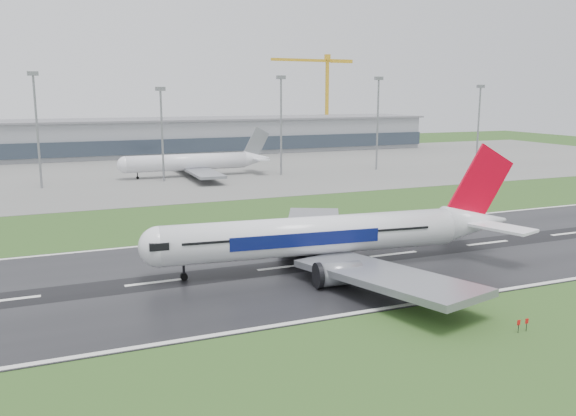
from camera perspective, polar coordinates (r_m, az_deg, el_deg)
name	(u,v)px	position (r m, az deg, el deg)	size (l,w,h in m)	color
ground	(393,255)	(102.95, 10.06, -4.42)	(520.00, 520.00, 0.00)	#284B1B
runway	(393,254)	(102.94, 10.06, -4.39)	(400.00, 45.00, 0.10)	black
apron	(205,169)	(217.01, -7.91, 3.72)	(400.00, 130.00, 0.08)	slate
terminal	(171,137)	(274.52, -11.15, 6.68)	(240.00, 36.00, 15.00)	gray
main_airliner	(339,211)	(92.41, 4.88, -0.28)	(60.68, 57.79, 17.91)	white
parked_airliner	(193,153)	(197.70, -9.04, 5.20)	(51.52, 47.97, 15.10)	white
tower_crane	(327,101)	(315.77, 3.75, 10.23)	(46.99, 2.56, 46.22)	gold
floodmast_1	(37,133)	(183.82, -22.85, 6.63)	(0.64, 0.64, 31.70)	gray
floodmast_2	(162,137)	(187.09, -11.95, 6.68)	(0.64, 0.64, 27.60)	gray
floodmast_3	(281,128)	(197.91, -0.67, 7.68)	(0.64, 0.64, 31.37)	gray
floodmast_4	(377,126)	(214.20, 8.56, 7.81)	(0.64, 0.64, 31.38)	gray
floodmast_5	(478,127)	(240.07, 17.75, 7.44)	(0.64, 0.64, 28.81)	gray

